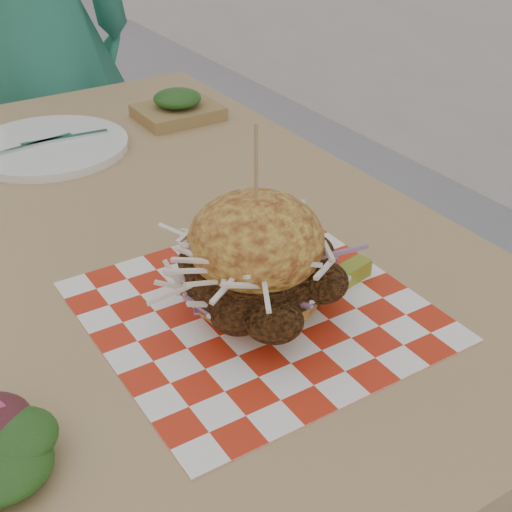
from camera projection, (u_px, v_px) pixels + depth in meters
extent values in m
imported|color=#2D8366|center=(32.00, 37.00, 1.77)|extent=(0.56, 0.37, 1.55)
cube|color=tan|center=(126.00, 240.00, 1.00)|extent=(0.80, 1.20, 0.04)
cylinder|color=#333338|center=(180.00, 241.00, 1.74)|extent=(0.05, 0.05, 0.71)
cylinder|color=#333338|center=(103.00, 287.00, 1.82)|extent=(0.03, 0.03, 0.43)
cylinder|color=#333338|center=(64.00, 227.00, 2.09)|extent=(0.03, 0.03, 0.43)
cube|color=red|center=(256.00, 310.00, 0.82)|extent=(0.36, 0.36, 0.00)
ellipsoid|color=gold|center=(256.00, 291.00, 0.81)|extent=(0.15, 0.15, 0.05)
ellipsoid|color=brown|center=(256.00, 276.00, 0.80)|extent=(0.16, 0.15, 0.08)
ellipsoid|color=gold|center=(256.00, 241.00, 0.77)|extent=(0.15, 0.15, 0.11)
cylinder|color=tan|center=(256.00, 175.00, 0.73)|extent=(0.00, 0.00, 0.11)
cube|color=olive|center=(340.00, 279.00, 0.86)|extent=(0.10, 0.04, 0.02)
ellipsoid|color=#3F1419|center=(11.00, 447.00, 0.63)|extent=(0.08, 0.08, 0.03)
cylinder|color=white|center=(49.00, 146.00, 1.22)|extent=(0.27, 0.27, 0.01)
cube|color=silver|center=(31.00, 145.00, 1.20)|extent=(0.15, 0.03, 0.00)
cube|color=silver|center=(65.00, 138.00, 1.23)|extent=(0.15, 0.03, 0.00)
cube|color=olive|center=(178.00, 112.00, 1.35)|extent=(0.15, 0.12, 0.02)
ellipsoid|color=#124114|center=(177.00, 98.00, 1.34)|extent=(0.09, 0.09, 0.03)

